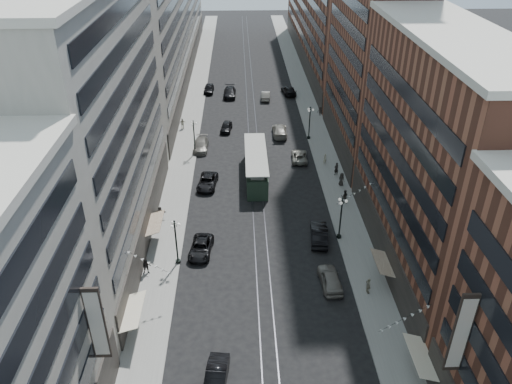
{
  "coord_description": "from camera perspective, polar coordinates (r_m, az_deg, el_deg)",
  "views": [
    {
      "loc": [
        -2.21,
        -15.29,
        34.56
      ],
      "look_at": [
        -0.44,
        34.63,
        5.0
      ],
      "focal_mm": 35.0,
      "sensor_mm": 36.0,
      "label": 1
    }
  ],
  "objects": [
    {
      "name": "car_2",
      "position": [
        56.6,
        -6.31,
        -6.34
      ],
      "size": [
        2.9,
        5.32,
        1.42
      ],
      "primitive_type": "imported",
      "rotation": [
        0.0,
        0.0,
        -0.11
      ],
      "color": "black",
      "rests_on": "ground"
    },
    {
      "name": "building_west_mid",
      "position": [
        54.53,
        -17.74,
        6.97
      ],
      "size": [
        8.0,
        36.0,
        28.0
      ],
      "primitive_type": "cube",
      "color": "#9B9589",
      "rests_on": "ground"
    },
    {
      "name": "building_east_tower",
      "position": [
        75.07,
        13.62,
        19.42
      ],
      "size": [
        8.0,
        26.0,
        42.0
      ],
      "primitive_type": "cube",
      "color": "brown",
      "rests_on": "ground"
    },
    {
      "name": "car_extra_0",
      "position": [
        84.41,
        2.72,
        7.04
      ],
      "size": [
        2.51,
        5.86,
        1.68
      ],
      "primitive_type": "imported",
      "rotation": [
        0.0,
        0.0,
        3.12
      ],
      "color": "slate",
      "rests_on": "ground"
    },
    {
      "name": "pedestrian_9",
      "position": [
        92.79,
        7.33,
        9.12
      ],
      "size": [
        1.1,
        0.67,
        1.59
      ],
      "primitive_type": "imported",
      "rotation": [
        0.0,
        0.0,
        -0.25
      ],
      "color": "black",
      "rests_on": "sidewalk_east"
    },
    {
      "name": "building_east_mid",
      "position": [
        52.46,
        19.71,
        3.24
      ],
      "size": [
        8.0,
        30.0,
        24.0
      ],
      "primitive_type": "cube",
      "color": "brown",
      "rests_on": "ground"
    },
    {
      "name": "car_8",
      "position": [
        79.69,
        -6.32,
        5.34
      ],
      "size": [
        2.35,
        5.47,
        1.57
      ],
      "primitive_type": "imported",
      "rotation": [
        0.0,
        0.0,
        -0.03
      ],
      "color": "slate",
      "rests_on": "ground"
    },
    {
      "name": "building_west_far",
      "position": [
        114.32,
        -9.99,
        19.32
      ],
      "size": [
        8.0,
        90.0,
        26.0
      ],
      "primitive_type": "cube",
      "color": "#9B9589",
      "rests_on": "ground"
    },
    {
      "name": "building_east_far",
      "position": [
        123.89,
        7.37,
        19.89
      ],
      "size": [
        8.0,
        72.0,
        24.0
      ],
      "primitive_type": "cube",
      "color": "brown",
      "rests_on": "ground"
    },
    {
      "name": "pedestrian_8",
      "position": [
        75.21,
        7.88,
        3.78
      ],
      "size": [
        0.7,
        0.58,
        1.64
      ],
      "primitive_type": "imported",
      "rotation": [
        0.0,
        0.0,
        3.51
      ],
      "color": "#AAA48D",
      "rests_on": "sidewalk_east"
    },
    {
      "name": "ground",
      "position": [
        82.88,
        -0.32,
        5.97
      ],
      "size": [
        220.0,
        220.0,
        0.0
      ],
      "primitive_type": "plane",
      "color": "black",
      "rests_on": "ground"
    },
    {
      "name": "rail_east",
      "position": [
        92.07,
        -0.07,
        8.58
      ],
      "size": [
        0.12,
        180.0,
        0.02
      ],
      "primitive_type": "cube",
      "color": "#2D2D33",
      "rests_on": "ground"
    },
    {
      "name": "pedestrian_6",
      "position": [
        87.37,
        -8.39,
        7.75
      ],
      "size": [
        1.2,
        0.85,
        1.88
      ],
      "primitive_type": "imported",
      "rotation": [
        0.0,
        0.0,
        3.49
      ],
      "color": "#B2AC93",
      "rests_on": "sidewalk_west"
    },
    {
      "name": "streetcar",
      "position": [
        70.74,
        -0.01,
        2.98
      ],
      "size": [
        3.02,
        13.66,
        3.78
      ],
      "color": "#203325",
      "rests_on": "ground"
    },
    {
      "name": "lamppost_se_far",
      "position": [
        57.94,
        9.68,
        -2.77
      ],
      "size": [
        1.03,
        1.14,
        5.52
      ],
      "color": "black",
      "rests_on": "sidewalk_east"
    },
    {
      "name": "car_4",
      "position": [
        52.47,
        8.47,
        -9.79
      ],
      "size": [
        2.23,
        5.03,
        1.68
      ],
      "primitive_type": "imported",
      "rotation": [
        0.0,
        0.0,
        3.19
      ],
      "color": "slate",
      "rests_on": "ground"
    },
    {
      "name": "pedestrian_2",
      "position": [
        54.3,
        -12.41,
        -8.29
      ],
      "size": [
        0.96,
        0.59,
        1.89
      ],
      "primitive_type": "imported",
      "rotation": [
        0.0,
        0.0,
        0.1
      ],
      "color": "black",
      "rests_on": "sidewalk_west"
    },
    {
      "name": "pedestrian_extra_0",
      "position": [
        69.73,
        9.75,
        1.45
      ],
      "size": [
        0.98,
        1.03,
        1.89
      ],
      "primitive_type": "imported",
      "rotation": [
        0.0,
        0.0,
        2.28
      ],
      "color": "black",
      "rests_on": "sidewalk_east"
    },
    {
      "name": "rail_west",
      "position": [
        92.04,
        -0.95,
        8.56
      ],
      "size": [
        0.12,
        180.0,
        0.02
      ],
      "primitive_type": "cube",
      "color": "#2D2D33",
      "rests_on": "ground"
    },
    {
      "name": "pedestrian_extra_1",
      "position": [
        72.29,
        9.16,
        2.65
      ],
      "size": [
        0.84,
        0.73,
        1.95
      ],
      "primitive_type": "imported",
      "rotation": [
        0.0,
        0.0,
        3.6
      ],
      "color": "black",
      "rests_on": "sidewalk_east"
    },
    {
      "name": "car_5",
      "position": [
        43.49,
        -4.58,
        -20.44
      ],
      "size": [
        2.24,
        5.03,
        1.6
      ],
      "primitive_type": "imported",
      "rotation": [
        0.0,
        0.0,
        -0.11
      ],
      "color": "black",
      "rests_on": "ground"
    },
    {
      "name": "lamppost_sw_far",
      "position": [
        53.98,
        -9.12,
        -5.5
      ],
      "size": [
        1.03,
        1.14,
        5.52
      ],
      "color": "black",
      "rests_on": "sidewalk_west"
    },
    {
      "name": "sidewalk_east",
      "position": [
        92.95,
        6.36,
        8.65
      ],
      "size": [
        4.0,
        180.0,
        0.15
      ],
      "primitive_type": "cube",
      "color": "gray",
      "rests_on": "ground"
    },
    {
      "name": "car_14",
      "position": [
        100.46,
        1.12,
        10.97
      ],
      "size": [
        1.96,
        4.85,
        1.57
      ],
      "primitive_type": "imported",
      "rotation": [
        0.0,
        0.0,
        3.08
      ],
      "color": "slate",
      "rests_on": "ground"
    },
    {
      "name": "sidewalk_west",
      "position": [
        92.42,
        -7.42,
        8.45
      ],
      "size": [
        4.0,
        180.0,
        0.15
      ],
      "primitive_type": "cube",
      "color": "gray",
      "rests_on": "ground"
    },
    {
      "name": "car_12",
      "position": [
        103.46,
        3.77,
        11.52
      ],
      "size": [
        3.02,
        5.89,
        1.63
      ],
      "primitive_type": "imported",
      "rotation": [
        0.0,
        0.0,
        3.28
      ],
      "color": "black",
      "rests_on": "ground"
    },
    {
      "name": "car_extra_1",
      "position": [
        102.0,
        -3.03,
        11.28
      ],
      "size": [
        2.56,
        5.96,
        1.71
      ],
      "primitive_type": "imported",
      "rotation": [
        0.0,
        0.0,
        -0.03
      ],
      "color": "black",
      "rests_on": "ground"
    },
    {
      "name": "pedestrian_7",
      "position": [
        65.78,
        10.08,
        -0.5
      ],
      "size": [
        0.98,
        0.64,
        1.86
      ],
      "primitive_type": "imported",
      "rotation": [
        0.0,
        0.0,
        2.98
      ],
      "color": "black",
      "rests_on": "sidewalk_east"
    },
    {
      "name": "car_9",
      "position": [
        104.71,
        -5.42,
        11.68
      ],
      "size": [
        2.11,
        4.83,
        1.62
      ],
      "primitive_type": "imported",
      "rotation": [
        0.0,
        0.0,
        -0.04
      ],
      "color": "black",
      "rests_on": "ground"
    },
    {
      "name": "lamppost_sw_mid",
      "position": [
        77.33,
        -7.08,
        6.36
      ],
      "size": [
        1.03,
        1.14,
        5.52
      ],
      "color": "black",
      "rests_on": "sidewalk_west"
    },
    {
      "name": "car_13",
      "position": [
        86.14,
        -3.42,
        7.44
      ],
      "size": [
        2.27,
        4.49,
        1.47
      ],
      "primitive_type": "imported",
      "rotation": [
        0.0,
        0.0,
        -0.13
      ],
      "color": "black",
      "rests_on": "ground"
    },
    {
      "name": "car_7",
      "position": [
        69.13,
        -5.58,
        1.16
      ],
      "size": [
        3.02,
        5.54,
        1.47
      ],
      "primitive_type": "imported",
      "rotation": [
        0.0,
        0.0,
        -0.11
      ],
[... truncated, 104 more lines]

